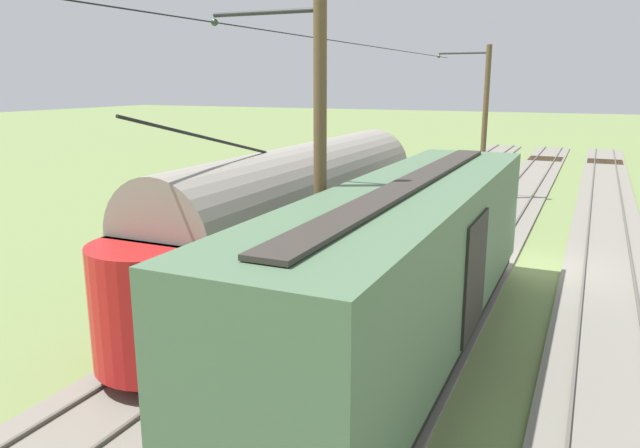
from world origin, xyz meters
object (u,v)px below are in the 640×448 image
object	(u,v)px
vintage_streetcar	(301,214)
catenary_pole_mid_near	(317,176)
catenary_pole_foreground	(484,121)
boxcar_adjacent	(409,263)

from	to	relation	value
vintage_streetcar	catenary_pole_mid_near	xyz separation A→B (m)	(-2.48, 4.18, 1.87)
vintage_streetcar	catenary_pole_foreground	world-z (taller)	catenary_pole_foreground
boxcar_adjacent	catenary_pole_foreground	bearing A→B (deg)	-84.65
vintage_streetcar	boxcar_adjacent	xyz separation A→B (m)	(-4.32, 3.29, -0.09)
boxcar_adjacent	catenary_pole_mid_near	world-z (taller)	catenary_pole_mid_near
catenary_pole_foreground	boxcar_adjacent	bearing A→B (deg)	95.35
vintage_streetcar	catenary_pole_mid_near	bearing A→B (deg)	120.69
vintage_streetcar	catenary_pole_foreground	size ratio (longest dim) A/B	2.02
vintage_streetcar	catenary_pole_foreground	distance (m)	16.63
catenary_pole_mid_near	vintage_streetcar	bearing A→B (deg)	-59.31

